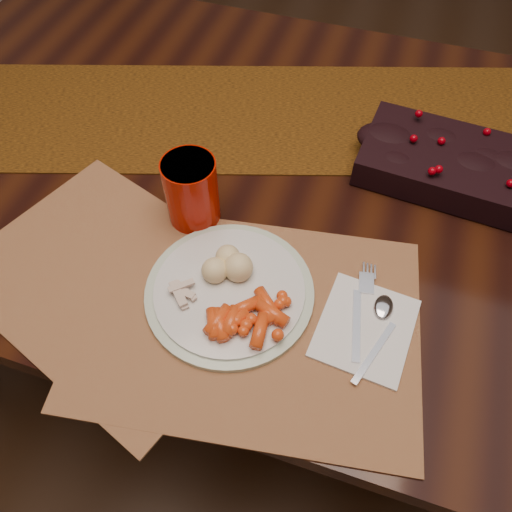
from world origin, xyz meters
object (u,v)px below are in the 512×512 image
(red_cup, at_px, (192,191))
(turkey_shreds, at_px, (184,294))
(baby_carrots, at_px, (245,314))
(napkin, at_px, (365,328))
(dining_table, at_px, (294,278))
(centerpiece, at_px, (464,164))
(mashed_potatoes, at_px, (235,259))
(placemat_main, at_px, (250,320))
(dinner_plate, at_px, (229,291))

(red_cup, bearing_deg, turkey_shreds, -72.63)
(baby_carrots, bearing_deg, napkin, 14.58)
(dining_table, height_order, turkey_shreds, turkey_shreds)
(napkin, relative_size, red_cup, 1.27)
(centerpiece, height_order, turkey_shreds, centerpiece)
(mashed_potatoes, distance_m, red_cup, 0.14)
(dining_table, xyz_separation_m, mashed_potatoes, (-0.05, -0.26, 0.42))
(dining_table, height_order, baby_carrots, baby_carrots)
(placemat_main, relative_size, napkin, 3.27)
(baby_carrots, xyz_separation_m, napkin, (0.17, 0.04, -0.02))
(placemat_main, height_order, red_cup, red_cup)
(mashed_potatoes, bearing_deg, dinner_plate, -84.74)
(turkey_shreds, bearing_deg, baby_carrots, -2.89)
(baby_carrots, relative_size, mashed_potatoes, 1.22)
(dining_table, distance_m, red_cup, 0.50)
(baby_carrots, relative_size, turkey_shreds, 1.70)
(placemat_main, relative_size, baby_carrots, 4.73)
(dining_table, height_order, mashed_potatoes, mashed_potatoes)
(dining_table, height_order, red_cup, red_cup)
(baby_carrots, bearing_deg, placemat_main, 49.07)
(centerpiece, xyz_separation_m, napkin, (-0.10, -0.36, -0.03))
(mashed_potatoes, relative_size, turkey_shreds, 1.39)
(dining_table, height_order, napkin, napkin)
(red_cup, bearing_deg, centerpiece, 28.77)
(placemat_main, distance_m, turkey_shreds, 0.11)
(dinner_plate, xyz_separation_m, baby_carrots, (0.04, -0.04, 0.02))
(dinner_plate, distance_m, baby_carrots, 0.06)
(baby_carrots, xyz_separation_m, mashed_potatoes, (-0.04, 0.08, 0.01))
(centerpiece, bearing_deg, baby_carrots, -124.24)
(red_cup, bearing_deg, baby_carrots, -48.45)
(centerpiece, xyz_separation_m, mashed_potatoes, (-0.31, -0.32, 0.00))
(mashed_potatoes, bearing_deg, napkin, -8.67)
(centerpiece, relative_size, baby_carrots, 3.38)
(placemat_main, xyz_separation_m, napkin, (0.16, 0.04, 0.00))
(dining_table, distance_m, napkin, 0.51)
(dinner_plate, relative_size, turkey_shreds, 4.17)
(centerpiece, distance_m, mashed_potatoes, 0.45)
(turkey_shreds, bearing_deg, dining_table, 73.24)
(napkin, distance_m, red_cup, 0.35)
(dining_table, relative_size, baby_carrots, 17.12)
(placemat_main, bearing_deg, centerpiece, 47.13)
(placemat_main, xyz_separation_m, dinner_plate, (-0.04, 0.03, 0.01))
(placemat_main, bearing_deg, dining_table, 81.58)
(placemat_main, xyz_separation_m, turkey_shreds, (-0.10, -0.00, 0.02))
(centerpiece, relative_size, placemat_main, 0.72)
(centerpiece, height_order, dinner_plate, centerpiece)
(baby_carrots, height_order, mashed_potatoes, mashed_potatoes)
(dinner_plate, xyz_separation_m, red_cup, (-0.11, 0.13, 0.05))
(dinner_plate, bearing_deg, red_cup, 130.40)
(turkey_shreds, relative_size, red_cup, 0.52)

